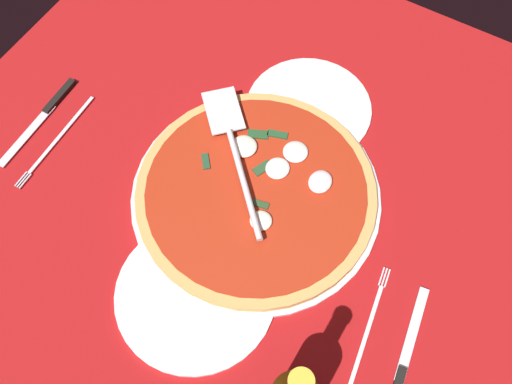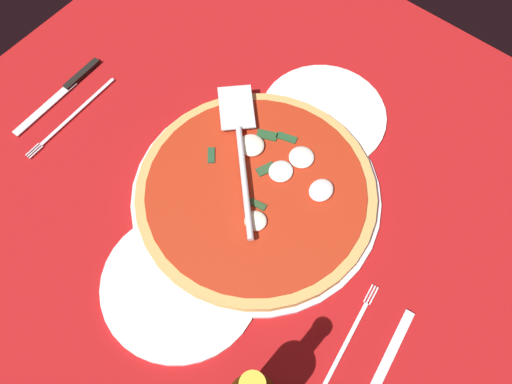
{
  "view_description": "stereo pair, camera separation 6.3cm",
  "coord_description": "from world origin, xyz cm",
  "px_view_note": "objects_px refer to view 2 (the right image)",
  "views": [
    {
      "loc": [
        37.9,
        25.63,
        83.86
      ],
      "look_at": [
        1.13,
        3.98,
        2.09
      ],
      "focal_mm": 41.2,
      "sensor_mm": 36.0,
      "label": 1
    },
    {
      "loc": [
        34.29,
        30.83,
        83.86
      ],
      "look_at": [
        1.13,
        3.98,
        2.09
      ],
      "focal_mm": 41.2,
      "sensor_mm": 36.0,
      "label": 2
    }
  ],
  "objects_px": {
    "dinner_plate_right": "(181,284)",
    "pizza": "(257,192)",
    "pizza_server": "(241,148)",
    "dinner_plate_left": "(323,116)",
    "place_setting_far": "(361,366)",
    "place_setting_near": "(69,104)"
  },
  "relations": [
    {
      "from": "dinner_plate_right",
      "to": "pizza",
      "type": "xyz_separation_m",
      "value": [
        -0.19,
        -0.01,
        0.01
      ]
    },
    {
      "from": "dinner_plate_right",
      "to": "pizza_server",
      "type": "height_order",
      "value": "pizza_server"
    },
    {
      "from": "pizza",
      "to": "pizza_server",
      "type": "relative_size",
      "value": 1.7
    },
    {
      "from": "dinner_plate_left",
      "to": "place_setting_far",
      "type": "xyz_separation_m",
      "value": [
        0.31,
        0.29,
        -0.0
      ]
    },
    {
      "from": "dinner_plate_left",
      "to": "pizza",
      "type": "relative_size",
      "value": 0.57
    },
    {
      "from": "dinner_plate_left",
      "to": "place_setting_far",
      "type": "height_order",
      "value": "place_setting_far"
    },
    {
      "from": "place_setting_near",
      "to": "place_setting_far",
      "type": "height_order",
      "value": "same"
    },
    {
      "from": "dinner_plate_left",
      "to": "dinner_plate_right",
      "type": "xyz_separation_m",
      "value": [
        0.38,
        0.01,
        0.0
      ]
    },
    {
      "from": "dinner_plate_left",
      "to": "place_setting_near",
      "type": "xyz_separation_m",
      "value": [
        0.26,
        -0.36,
        -0.0
      ]
    },
    {
      "from": "dinner_plate_left",
      "to": "pizza",
      "type": "xyz_separation_m",
      "value": [
        0.19,
        0.01,
        0.01
      ]
    },
    {
      "from": "place_setting_near",
      "to": "place_setting_far",
      "type": "relative_size",
      "value": 1.06
    },
    {
      "from": "place_setting_near",
      "to": "dinner_plate_right",
      "type": "bearing_deg",
      "value": 70.51
    },
    {
      "from": "pizza_server",
      "to": "place_setting_near",
      "type": "distance_m",
      "value": 0.33
    },
    {
      "from": "pizza_server",
      "to": "dinner_plate_left",
      "type": "bearing_deg",
      "value": -63.92
    },
    {
      "from": "place_setting_far",
      "to": "dinner_plate_right",
      "type": "bearing_deg",
      "value": 96.01
    },
    {
      "from": "dinner_plate_left",
      "to": "place_setting_far",
      "type": "relative_size",
      "value": 1.05
    },
    {
      "from": "dinner_plate_right",
      "to": "place_setting_near",
      "type": "xyz_separation_m",
      "value": [
        -0.12,
        -0.37,
        -0.0
      ]
    },
    {
      "from": "dinner_plate_left",
      "to": "pizza_server",
      "type": "relative_size",
      "value": 0.96
    },
    {
      "from": "dinner_plate_right",
      "to": "pizza_server",
      "type": "xyz_separation_m",
      "value": [
        -0.22,
        -0.07,
        0.04
      ]
    },
    {
      "from": "pizza",
      "to": "pizza_server",
      "type": "bearing_deg",
      "value": -119.98
    },
    {
      "from": "dinner_plate_left",
      "to": "place_setting_far",
      "type": "bearing_deg",
      "value": 43.16
    },
    {
      "from": "pizza",
      "to": "place_setting_far",
      "type": "relative_size",
      "value": 1.85
    }
  ]
}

